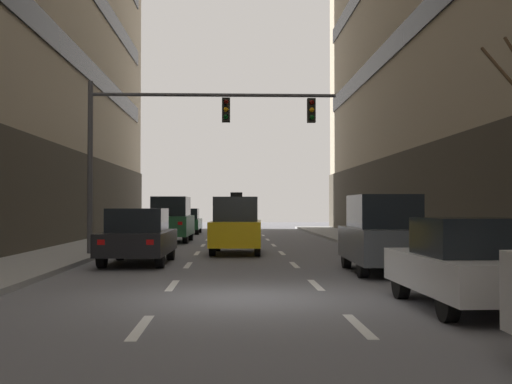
{
  "coord_description": "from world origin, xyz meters",
  "views": [
    {
      "loc": [
        -0.26,
        -12.53,
        1.74
      ],
      "look_at": [
        0.91,
        20.36,
        2.47
      ],
      "focal_mm": 46.04,
      "sensor_mm": 36.0,
      "label": 1
    }
  ],
  "objects_px": {
    "taxi_driving_2": "(236,225)",
    "car_parked_2": "(383,234)",
    "car_driving_3": "(171,220)",
    "car_parked_1": "(466,264)",
    "car_driving_0": "(138,237)",
    "car_driving_1": "(186,221)",
    "pedestrian_0": "(359,221)",
    "traffic_signal_0": "(179,130)"
  },
  "relations": [
    {
      "from": "taxi_driving_2",
      "to": "car_parked_1",
      "type": "bearing_deg",
      "value": -73.89
    },
    {
      "from": "car_driving_1",
      "to": "car_parked_1",
      "type": "bearing_deg",
      "value": -77.37
    },
    {
      "from": "car_driving_0",
      "to": "car_parked_2",
      "type": "xyz_separation_m",
      "value": [
        6.81,
        -2.82,
        0.19
      ]
    },
    {
      "from": "car_driving_1",
      "to": "pedestrian_0",
      "type": "bearing_deg",
      "value": -52.84
    },
    {
      "from": "car_parked_1",
      "to": "car_parked_2",
      "type": "distance_m",
      "value": 6.16
    },
    {
      "from": "car_driving_1",
      "to": "car_driving_3",
      "type": "bearing_deg",
      "value": -90.28
    },
    {
      "from": "taxi_driving_2",
      "to": "car_parked_2",
      "type": "height_order",
      "value": "taxi_driving_2"
    },
    {
      "from": "car_driving_0",
      "to": "car_driving_3",
      "type": "relative_size",
      "value": 0.98
    },
    {
      "from": "car_driving_0",
      "to": "car_parked_2",
      "type": "height_order",
      "value": "car_parked_2"
    },
    {
      "from": "pedestrian_0",
      "to": "car_driving_3",
      "type": "bearing_deg",
      "value": 167.22
    },
    {
      "from": "car_driving_0",
      "to": "car_driving_3",
      "type": "xyz_separation_m",
      "value": [
        -0.16,
        12.3,
        0.27
      ]
    },
    {
      "from": "car_driving_1",
      "to": "car_parked_1",
      "type": "xyz_separation_m",
      "value": [
        6.93,
        -30.93,
        -0.03
      ]
    },
    {
      "from": "car_driving_1",
      "to": "pedestrian_0",
      "type": "distance_m",
      "value": 14.65
    },
    {
      "from": "car_driving_1",
      "to": "pedestrian_0",
      "type": "xyz_separation_m",
      "value": [
        8.85,
        -11.67,
        0.28
      ]
    },
    {
      "from": "car_parked_2",
      "to": "car_parked_1",
      "type": "bearing_deg",
      "value": -89.99
    },
    {
      "from": "car_parked_1",
      "to": "car_parked_2",
      "type": "relative_size",
      "value": 0.98
    },
    {
      "from": "car_driving_1",
      "to": "pedestrian_0",
      "type": "height_order",
      "value": "pedestrian_0"
    },
    {
      "from": "car_parked_2",
      "to": "pedestrian_0",
      "type": "distance_m",
      "value": 13.25
    },
    {
      "from": "car_driving_0",
      "to": "car_driving_3",
      "type": "height_order",
      "value": "car_driving_3"
    },
    {
      "from": "car_parked_2",
      "to": "traffic_signal_0",
      "type": "xyz_separation_m",
      "value": [
        -5.8,
        5.47,
        3.37
      ]
    },
    {
      "from": "car_parked_1",
      "to": "car_driving_3",
      "type": "bearing_deg",
      "value": 108.15
    },
    {
      "from": "car_driving_1",
      "to": "pedestrian_0",
      "type": "relative_size",
      "value": 2.66
    },
    {
      "from": "car_driving_0",
      "to": "taxi_driving_2",
      "type": "relative_size",
      "value": 1.03
    },
    {
      "from": "car_driving_0",
      "to": "traffic_signal_0",
      "type": "distance_m",
      "value": 4.55
    },
    {
      "from": "car_parked_1",
      "to": "car_driving_0",
      "type": "bearing_deg",
      "value": 127.2
    },
    {
      "from": "taxi_driving_2",
      "to": "traffic_signal_0",
      "type": "xyz_separation_m",
      "value": [
        -1.98,
        -1.61,
        3.35
      ]
    },
    {
      "from": "traffic_signal_0",
      "to": "car_driving_0",
      "type": "bearing_deg",
      "value": -110.94
    },
    {
      "from": "car_driving_3",
      "to": "traffic_signal_0",
      "type": "height_order",
      "value": "traffic_signal_0"
    },
    {
      "from": "car_driving_1",
      "to": "car_parked_2",
      "type": "distance_m",
      "value": 25.73
    },
    {
      "from": "pedestrian_0",
      "to": "car_parked_1",
      "type": "bearing_deg",
      "value": -95.69
    },
    {
      "from": "taxi_driving_2",
      "to": "car_parked_2",
      "type": "relative_size",
      "value": 1.03
    },
    {
      "from": "car_driving_3",
      "to": "car_parked_2",
      "type": "bearing_deg",
      "value": -65.24
    },
    {
      "from": "traffic_signal_0",
      "to": "pedestrian_0",
      "type": "xyz_separation_m",
      "value": [
        7.72,
        7.63,
        -3.31
      ]
    },
    {
      "from": "taxi_driving_2",
      "to": "car_driving_3",
      "type": "distance_m",
      "value": 8.64
    },
    {
      "from": "car_driving_0",
      "to": "car_parked_1",
      "type": "height_order",
      "value": "car_driving_0"
    },
    {
      "from": "car_driving_1",
      "to": "traffic_signal_0",
      "type": "xyz_separation_m",
      "value": [
        1.12,
        -19.31,
        3.59
      ]
    },
    {
      "from": "pedestrian_0",
      "to": "traffic_signal_0",
      "type": "bearing_deg",
      "value": -135.32
    },
    {
      "from": "car_driving_3",
      "to": "taxi_driving_2",
      "type": "bearing_deg",
      "value": -68.59
    },
    {
      "from": "taxi_driving_2",
      "to": "pedestrian_0",
      "type": "height_order",
      "value": "taxi_driving_2"
    },
    {
      "from": "traffic_signal_0",
      "to": "pedestrian_0",
      "type": "distance_m",
      "value": 11.35
    },
    {
      "from": "pedestrian_0",
      "to": "car_driving_0",
      "type": "bearing_deg",
      "value": -130.35
    },
    {
      "from": "car_driving_1",
      "to": "car_parked_2",
      "type": "bearing_deg",
      "value": -74.38
    }
  ]
}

